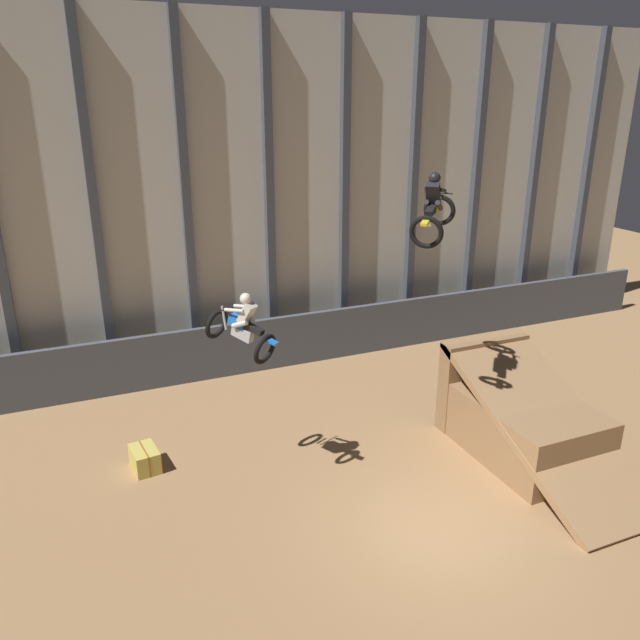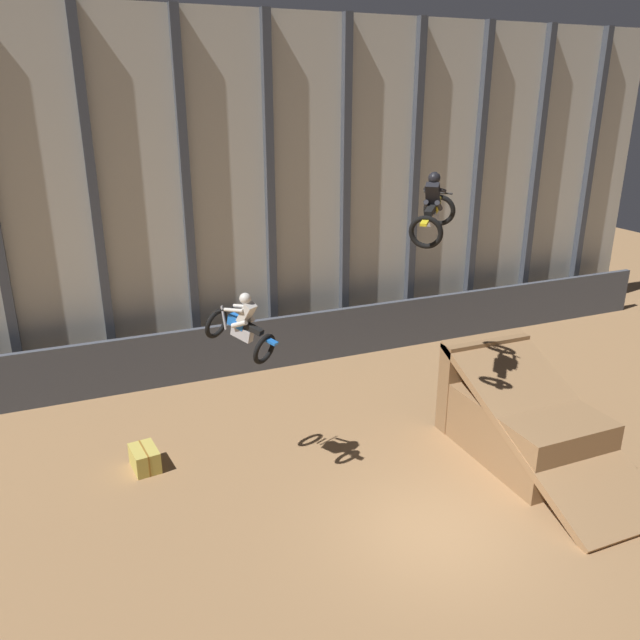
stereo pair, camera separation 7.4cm
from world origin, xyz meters
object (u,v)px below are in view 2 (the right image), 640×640
object	(u,v)px
rider_bike_left_air	(242,328)
hay_bale_trackside	(145,458)
rider_bike_right_air	(433,211)
dirt_ramp	(519,418)
traffic_cone_near_ramp	(448,401)

from	to	relation	value
rider_bike_left_air	hay_bale_trackside	world-z (taller)	rider_bike_left_air
rider_bike_left_air	rider_bike_right_air	bearing A→B (deg)	-51.78
dirt_ramp	rider_bike_left_air	xyz separation A→B (m)	(-6.92, 1.38, 3.05)
rider_bike_right_air	traffic_cone_near_ramp	bearing A→B (deg)	87.88
dirt_ramp	rider_bike_left_air	size ratio (longest dim) A/B	3.28
rider_bike_right_air	hay_bale_trackside	xyz separation A→B (m)	(-6.27, 2.70, -6.21)
rider_bike_right_air	rider_bike_left_air	bearing A→B (deg)	-153.00
rider_bike_left_air	traffic_cone_near_ramp	bearing A→B (deg)	-24.59
dirt_ramp	hay_bale_trackside	bearing A→B (deg)	162.68
hay_bale_trackside	rider_bike_right_air	bearing A→B (deg)	-23.29
dirt_ramp	hay_bale_trackside	world-z (taller)	dirt_ramp
rider_bike_right_air	traffic_cone_near_ramp	distance (m)	7.11
traffic_cone_near_ramp	hay_bale_trackside	bearing A→B (deg)	178.06
traffic_cone_near_ramp	hay_bale_trackside	xyz separation A→B (m)	(-8.76, 0.30, -0.00)
rider_bike_right_air	traffic_cone_near_ramp	world-z (taller)	rider_bike_right_air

